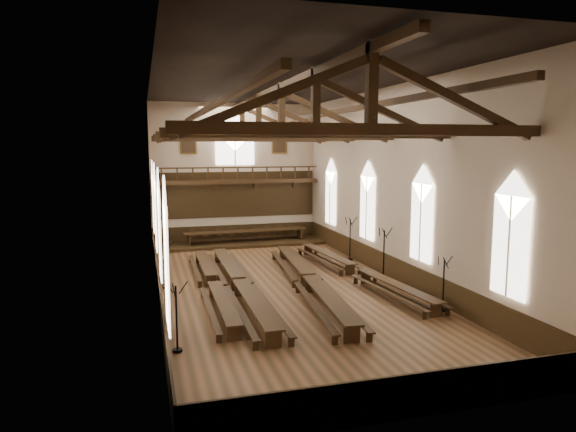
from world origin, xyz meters
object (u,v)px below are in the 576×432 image
candelabrum_left_near (177,331)px  candelabrum_right_near (443,294)px  refectory_row_b (239,282)px  candelabrum_right_far (350,247)px  refectory_row_c (310,279)px  candelabrum_right_mid (384,263)px  candelabrum_left_mid (166,274)px  refectory_row_a (213,282)px  dais (246,243)px  candelabrum_left_far (161,250)px  refectory_row_d (357,270)px  high_table (246,232)px

candelabrum_left_near → candelabrum_right_near: size_ratio=1.03×
refectory_row_b → candelabrum_right_far: 9.42m
refectory_row_c → candelabrum_right_mid: (4.41, 0.96, 0.27)m
refectory_row_c → candelabrum_left_near: bearing=-138.1°
candelabrum_left_mid → candelabrum_right_mid: size_ratio=0.86×
refectory_row_a → dais: 12.05m
refectory_row_b → candelabrum_left_near: candelabrum_left_near is taller
dais → candelabrum_right_far: size_ratio=4.23×
refectory_row_c → candelabrum_left_far: (-6.69, 8.19, 0.20)m
refectory_row_d → candelabrum_left_mid: (-9.75, 0.95, 0.22)m
candelabrum_left_mid → candelabrum_right_near: candelabrum_right_near is taller
candelabrum_left_mid → candelabrum_left_near: bearing=-90.0°
dais → candelabrum_left_far: size_ratio=4.58×
candelabrum_right_mid → candelabrum_right_near: bearing=-90.0°
refectory_row_a → dais: (3.87, 11.40, -0.39)m
refectory_row_c → candelabrum_right_mid: size_ratio=5.38×
candelabrum_left_far → dais: bearing=34.6°
refectory_row_a → candelabrum_left_mid: (-2.14, 1.28, 0.22)m
candelabrum_left_far → refectory_row_b: bearing=-67.4°
dais → candelabrum_right_mid: candelabrum_right_mid is taller
refectory_row_b → candelabrum_left_far: bearing=112.6°
candelabrum_left_near → candelabrum_right_mid: (11.10, 6.97, 0.09)m
dais → candelabrum_left_mid: (-6.00, -10.12, 0.61)m
refectory_row_b → candelabrum_left_near: (-3.29, -6.27, 0.19)m
high_table → candelabrum_left_mid: bearing=-120.7°
refectory_row_c → dais: refectory_row_c is taller
refectory_row_a → refectory_row_d: size_ratio=0.99×
candelabrum_left_near → candelabrum_right_mid: candelabrum_right_mid is taller
refectory_row_d → high_table: high_table is taller
candelabrum_right_near → candelabrum_left_near: bearing=-172.8°
candelabrum_right_near → candelabrum_right_far: (0.00, 10.14, 0.10)m
refectory_row_d → refectory_row_a: bearing=-177.5°
dais → high_table: bearing=0.0°
refectory_row_b → candelabrum_left_far: (-3.29, 7.93, 0.20)m
dais → refectory_row_d: bearing=-71.3°
candelabrum_left_near → candelabrum_right_near: (11.10, 1.39, -0.02)m
refectory_row_b → candelabrum_right_near: candelabrum_right_near is taller
refectory_row_a → dais: bearing=71.3°
high_table → candelabrum_left_near: candelabrum_left_near is taller
dais → high_table: high_table is taller
dais → candelabrum_left_mid: size_ratio=4.86×
refectory_row_a → candelabrum_left_far: (-2.14, 7.26, 0.27)m
refectory_row_d → candelabrum_right_near: candelabrum_right_near is taller
refectory_row_c → high_table: bearing=93.2°
dais → candelabrum_left_near: bearing=-108.1°
refectory_row_a → candelabrum_right_mid: (8.96, 0.03, 0.34)m
refectory_row_c → candelabrum_left_near: candelabrum_left_near is taller
high_table → candelabrum_right_mid: candelabrum_right_mid is taller
refectory_row_a → candelabrum_right_near: bearing=-31.8°
refectory_row_b → candelabrum_left_mid: 3.83m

